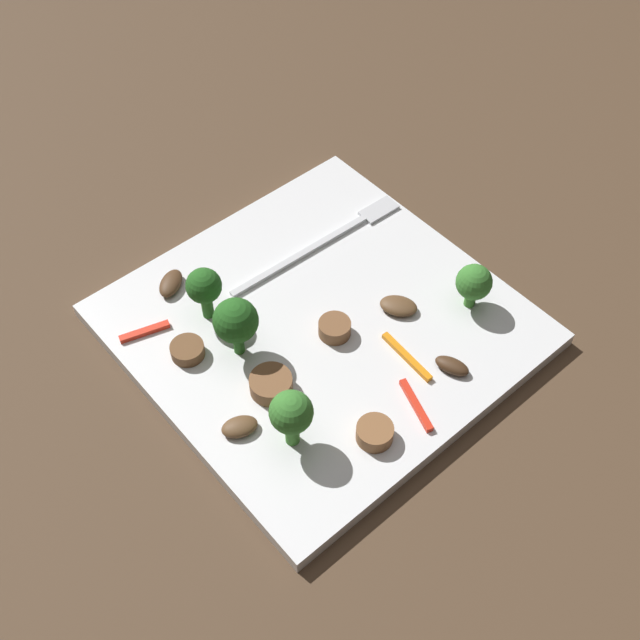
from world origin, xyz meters
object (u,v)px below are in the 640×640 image
at_px(broccoli_floret_0, 291,414).
at_px(pepper_strip_2, 145,332).
at_px(sausage_slice_3, 271,384).
at_px(fork, 329,239).
at_px(broccoli_floret_3, 474,283).
at_px(pepper_strip_1, 412,408).
at_px(sausage_slice_2, 335,328).
at_px(mushroom_2, 399,306).
at_px(broccoli_floret_2, 204,287).
at_px(pepper_strip_0, 407,357).
at_px(plate, 320,325).
at_px(sausage_slice_0, 187,350).
at_px(mushroom_1, 240,427).
at_px(mushroom_0, 171,283).
at_px(mushroom_3, 452,366).
at_px(sausage_slice_1, 375,433).
at_px(broccoli_floret_1, 236,321).

xyz_separation_m(broccoli_floret_0, pepper_strip_2, (-0.03, 0.15, -0.03)).
bearing_deg(sausage_slice_3, fork, 33.25).
distance_m(broccoli_floret_3, pepper_strip_1, 0.12).
distance_m(sausage_slice_2, mushroom_2, 0.06).
relative_size(pepper_strip_1, pepper_strip_2, 1.15).
distance_m(broccoli_floret_2, pepper_strip_0, 0.17).
relative_size(plate, broccoli_floret_3, 6.88).
bearing_deg(sausage_slice_0, pepper_strip_1, -57.46).
distance_m(sausage_slice_0, mushroom_1, 0.08).
bearing_deg(mushroom_0, broccoli_floret_3, -45.01).
xyz_separation_m(fork, sausage_slice_3, (-0.14, -0.09, 0.01)).
xyz_separation_m(mushroom_0, pepper_strip_2, (-0.04, -0.03, -0.00)).
xyz_separation_m(broccoli_floret_0, mushroom_3, (0.13, -0.03, -0.03)).
bearing_deg(plate, mushroom_3, -66.36).
bearing_deg(sausage_slice_2, sausage_slice_3, -172.92).
distance_m(sausage_slice_0, sausage_slice_1, 0.16).
relative_size(sausage_slice_1, pepper_strip_0, 0.50).
relative_size(broccoli_floret_1, sausage_slice_3, 1.70).
relative_size(plate, mushroom_0, 9.50).
xyz_separation_m(mushroom_2, pepper_strip_2, (-0.17, 0.11, -0.00)).
xyz_separation_m(sausage_slice_1, sausage_slice_2, (0.04, 0.09, -0.00)).
distance_m(mushroom_3, pepper_strip_0, 0.04).
xyz_separation_m(mushroom_0, mushroom_3, (0.12, -0.21, -0.00)).
height_order(sausage_slice_1, pepper_strip_1, sausage_slice_1).
distance_m(sausage_slice_1, pepper_strip_2, 0.20).
bearing_deg(sausage_slice_0, fork, 7.32).
relative_size(broccoli_floret_3, pepper_strip_0, 0.77).
bearing_deg(sausage_slice_0, mushroom_2, -25.62).
height_order(broccoli_floret_2, mushroom_3, broccoli_floret_2).
relative_size(mushroom_1, mushroom_2, 0.87).
bearing_deg(pepper_strip_2, broccoli_floret_2, -19.45).
bearing_deg(mushroom_2, broccoli_floret_1, 157.37).
height_order(broccoli_floret_2, sausage_slice_1, broccoli_floret_2).
bearing_deg(broccoli_floret_2, sausage_slice_1, -82.12).
distance_m(sausage_slice_0, pepper_strip_0, 0.17).
bearing_deg(sausage_slice_3, pepper_strip_0, -25.33).
relative_size(broccoli_floret_0, broccoli_floret_1, 0.96).
xyz_separation_m(broccoli_floret_1, sausage_slice_2, (0.07, -0.04, -0.03)).
bearing_deg(broccoli_floret_2, plate, -44.37).
bearing_deg(broccoli_floret_2, sausage_slice_3, -94.32).
relative_size(fork, sausage_slice_1, 6.61).
height_order(fork, sausage_slice_0, sausage_slice_0).
bearing_deg(fork, mushroom_1, -147.82).
distance_m(fork, pepper_strip_0, 0.14).
relative_size(broccoli_floret_0, mushroom_1, 1.98).
relative_size(mushroom_3, pepper_strip_2, 0.68).
height_order(sausage_slice_1, sausage_slice_3, same).
bearing_deg(broccoli_floret_0, broccoli_floret_1, 77.65).
xyz_separation_m(mushroom_0, mushroom_2, (0.13, -0.14, -0.00)).
distance_m(fork, sausage_slice_0, 0.17).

